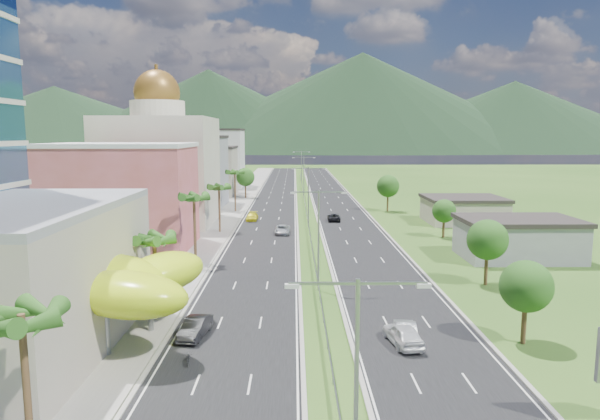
{
  "coord_description": "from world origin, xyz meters",
  "views": [
    {
      "loc": [
        -2.63,
        -46.32,
        16.9
      ],
      "look_at": [
        -1.84,
        23.17,
        7.0
      ],
      "focal_mm": 32.0,
      "sensor_mm": 36.0,
      "label": 1
    }
  ],
  "objects": [
    {
      "name": "shed_far",
      "position": [
        30.0,
        55.0,
        2.2
      ],
      "size": [
        14.0,
        12.0,
        4.4
      ],
      "primitive_type": "cube",
      "color": "#A49687",
      "rests_on": "ground"
    },
    {
      "name": "leafy_tree_lfar",
      "position": [
        -15.5,
        95.0,
        5.58
      ],
      "size": [
        4.9,
        4.9,
        8.05
      ],
      "color": "#47301C",
      "rests_on": "ground"
    },
    {
      "name": "leafy_tree_ra",
      "position": [
        16.0,
        -5.0,
        4.78
      ],
      "size": [
        4.2,
        4.2,
        6.9
      ],
      "color": "#47301C",
      "rests_on": "ground"
    },
    {
      "name": "road_right",
      "position": [
        7.5,
        90.0,
        0.02
      ],
      "size": [
        11.0,
        260.0,
        0.04
      ],
      "primitive_type": "cube",
      "color": "black",
      "rests_on": "ground"
    },
    {
      "name": "palm_tree_d",
      "position": [
        -15.5,
        45.0,
        7.54
      ],
      "size": [
        3.6,
        3.6,
        8.6
      ],
      "color": "#47301C",
      "rests_on": "ground"
    },
    {
      "name": "streetlight_median_d",
      "position": [
        0.0,
        95.0,
        6.75
      ],
      "size": [
        6.04,
        0.25,
        11.0
      ],
      "color": "gray",
      "rests_on": "ground"
    },
    {
      "name": "leafy_tree_rb",
      "position": [
        19.0,
        12.0,
        5.18
      ],
      "size": [
        4.55,
        4.55,
        7.47
      ],
      "color": "#47301C",
      "rests_on": "ground"
    },
    {
      "name": "mountain_ridge",
      "position": [
        60.0,
        450.0,
        0.0
      ],
      "size": [
        860.0,
        140.0,
        90.0
      ],
      "primitive_type": null,
      "color": "black",
      "rests_on": "ground"
    },
    {
      "name": "car_yellow_far_left",
      "position": [
        -10.89,
        57.66,
        0.79
      ],
      "size": [
        2.22,
        5.21,
        1.5
      ],
      "primitive_type": "imported",
      "rotation": [
        0.0,
        0.0,
        -0.02
      ],
      "color": "yellow",
      "rests_on": "road_left"
    },
    {
      "name": "streetlight_median_c",
      "position": [
        0.0,
        50.0,
        6.75
      ],
      "size": [
        6.04,
        0.25,
        11.0
      ],
      "color": "gray",
      "rests_on": "ground"
    },
    {
      "name": "palm_tree_c",
      "position": [
        -15.5,
        22.0,
        8.5
      ],
      "size": [
        3.6,
        3.6,
        9.6
      ],
      "color": "#47301C",
      "rests_on": "ground"
    },
    {
      "name": "palm_tree_e",
      "position": [
        -15.5,
        70.0,
        8.31
      ],
      "size": [
        3.6,
        3.6,
        9.4
      ],
      "color": "#47301C",
      "rests_on": "ground"
    },
    {
      "name": "ground",
      "position": [
        0.0,
        0.0,
        0.0
      ],
      "size": [
        500.0,
        500.0,
        0.0
      ],
      "primitive_type": "plane",
      "color": "#2D5119",
      "rests_on": "ground"
    },
    {
      "name": "motorcycle",
      "position": [
        -10.48,
        -8.64,
        0.59
      ],
      "size": [
        0.76,
        1.77,
        1.1
      ],
      "primitive_type": "imported",
      "rotation": [
        0.0,
        0.0,
        0.15
      ],
      "color": "black",
      "rests_on": "road_left"
    },
    {
      "name": "car_dark_left",
      "position": [
        -10.95,
        -3.31,
        0.84
      ],
      "size": [
        2.4,
        5.05,
        1.6
      ],
      "primitive_type": "imported",
      "rotation": [
        0.0,
        0.0,
        -0.15
      ],
      "color": "black",
      "rests_on": "road_left"
    },
    {
      "name": "domed_building",
      "position": [
        -28.0,
        55.0,
        11.35
      ],
      "size": [
        20.0,
        20.0,
        28.7
      ],
      "color": "#BDB19D",
      "rests_on": "ground"
    },
    {
      "name": "car_silver_right",
      "position": [
        6.59,
        -4.0,
        0.81
      ],
      "size": [
        2.13,
        4.83,
        1.54
      ],
      "primitive_type": "imported",
      "rotation": [
        0.0,
        0.0,
        3.03
      ],
      "color": "#929599",
      "rests_on": "road_right"
    },
    {
      "name": "palm_tree_a",
      "position": [
        -15.5,
        -22.0,
        8.02
      ],
      "size": [
        3.6,
        3.6,
        9.1
      ],
      "color": "#47301C",
      "rests_on": "ground"
    },
    {
      "name": "midrise_grey",
      "position": [
        -27.0,
        80.0,
        8.0
      ],
      "size": [
        16.0,
        15.0,
        16.0
      ],
      "primitive_type": "cube",
      "color": "gray",
      "rests_on": "ground"
    },
    {
      "name": "streetlight_median_a",
      "position": [
        0.0,
        -25.0,
        6.75
      ],
      "size": [
        6.04,
        0.25,
        11.0
      ],
      "color": "gray",
      "rests_on": "ground"
    },
    {
      "name": "car_white_near_right",
      "position": [
        6.15,
        -5.22,
        0.91
      ],
      "size": [
        2.9,
        5.38,
        1.74
      ],
      "primitive_type": "imported",
      "rotation": [
        0.0,
        0.0,
        3.31
      ],
      "color": "silver",
      "rests_on": "road_right"
    },
    {
      "name": "car_silver_mid_left",
      "position": [
        -4.6,
        43.24,
        0.77
      ],
      "size": [
        2.58,
        5.33,
        1.46
      ],
      "primitive_type": "imported",
      "rotation": [
        0.0,
        0.0,
        -0.03
      ],
      "color": "#A4A7AB",
      "rests_on": "road_left"
    },
    {
      "name": "lime_canopy",
      "position": [
        -20.0,
        -4.0,
        4.99
      ],
      "size": [
        18.0,
        15.0,
        7.4
      ],
      "color": "#C5E716",
      "rests_on": "ground"
    },
    {
      "name": "road_left",
      "position": [
        -7.5,
        90.0,
        0.02
      ],
      "size": [
        11.0,
        260.0,
        0.04
      ],
      "primitive_type": "cube",
      "color": "black",
      "rests_on": "ground"
    },
    {
      "name": "leafy_tree_rd",
      "position": [
        18.0,
        70.0,
        5.58
      ],
      "size": [
        4.9,
        4.9,
        8.05
      ],
      "color": "#47301C",
      "rests_on": "ground"
    },
    {
      "name": "sidewalk_left",
      "position": [
        -17.0,
        90.0,
        0.06
      ],
      "size": [
        7.0,
        260.0,
        0.12
      ],
      "primitive_type": "cube",
      "color": "gray",
      "rests_on": "ground"
    },
    {
      "name": "pink_shophouse",
      "position": [
        -28.0,
        32.0,
        7.5
      ],
      "size": [
        20.0,
        15.0,
        15.0
      ],
      "primitive_type": "cube",
      "color": "#BA544C",
      "rests_on": "ground"
    },
    {
      "name": "streetlight_median_e",
      "position": [
        0.0,
        140.0,
        6.75
      ],
      "size": [
        6.04,
        0.25,
        11.0
      ],
      "color": "gray",
      "rests_on": "ground"
    },
    {
      "name": "streetlight_median_b",
      "position": [
        0.0,
        10.0,
        6.75
      ],
      "size": [
        6.04,
        0.25,
        11.0
      ],
      "color": "gray",
      "rests_on": "ground"
    },
    {
      "name": "midrise_white",
      "position": [
        -27.0,
        125.0,
        9.0
      ],
      "size": [
        16.0,
        15.0,
        18.0
      ],
      "primitive_type": "cube",
      "color": "silver",
      "rests_on": "ground"
    },
    {
      "name": "leafy_tree_rc",
      "position": [
        22.0,
        40.0,
        4.37
      ],
      "size": [
        3.85,
        3.85,
        6.33
      ],
      "color": "#47301C",
      "rests_on": "ground"
    },
    {
      "name": "median_guardrail",
      "position": [
        0.0,
        71.99,
        0.62
      ],
      "size": [
        0.1,
        216.06,
        0.76
      ],
      "color": "gray",
      "rests_on": "ground"
    },
    {
      "name": "midrise_beige",
      "position": [
        -27.0,
        102.0,
        6.5
      ],
      "size": [
        16.0,
        15.0,
        13.0
      ],
      "primitive_type": "cube",
      "color": "#A49687",
      "rests_on": "ground"
    },
    {
      "name": "car_dark_far_right",
      "position": [
        5.18,
        56.84,
        0.75
      ],
      "size": [
        2.45,
        5.14,
        1.42
      ],
      "primitive_type": "imported",
      "rotation": [
        0.0,
        0.0,
        3.12
      ],
      "color": "black",
      "rests_on": "road_right"
    },
    {
      "name": "palm_tree_b",
      "position": [
        -15.5,
        2.0,
        7.06
      ],
      "size": [
        3.6,
        3.6,
        8.1
      ],
      "color": "#47301C",
      "rests_on": "ground"
    },
    {
      "name": "shed_near",
      "position": [
        28.0,
        25.0,
        2.5
      ],
      "size": [
        15.0,
        10.0,
        5.0
      ],
      "primitive_type": "cube",
      "color": "gray",
      "rests_on": "ground"
    }
  ]
}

